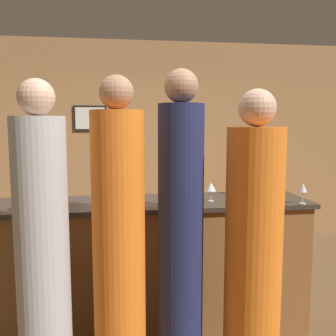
% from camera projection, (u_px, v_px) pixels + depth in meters
% --- Properties ---
extents(ground_plane, '(14.00, 14.00, 0.00)m').
position_uv_depth(ground_plane, '(149.00, 329.00, 3.08)').
color(ground_plane, brown).
extents(back_wall, '(8.00, 0.08, 2.80)m').
position_uv_depth(back_wall, '(133.00, 144.00, 5.22)').
color(back_wall, '#A37547').
rests_on(back_wall, ground_plane).
extents(bar_counter, '(2.56, 0.61, 1.07)m').
position_uv_depth(bar_counter, '(149.00, 266.00, 3.02)').
color(bar_counter, brown).
rests_on(bar_counter, ground_plane).
extents(bartender, '(0.35, 0.35, 1.86)m').
position_uv_depth(bartender, '(184.00, 204.00, 3.79)').
color(bartender, maroon).
rests_on(bartender, ground_plane).
extents(guest_0, '(0.28, 0.28, 2.00)m').
position_uv_depth(guest_0, '(181.00, 240.00, 2.33)').
color(guest_0, '#1E234C').
rests_on(guest_0, ground_plane).
extents(guest_1, '(0.31, 0.31, 1.96)m').
position_uv_depth(guest_1, '(119.00, 251.00, 2.24)').
color(guest_1, orange).
rests_on(guest_1, ground_plane).
extents(guest_2, '(0.31, 0.31, 1.93)m').
position_uv_depth(guest_2, '(43.00, 255.00, 2.20)').
color(guest_2, '#B2B2B7').
rests_on(guest_2, ground_plane).
extents(guest_3, '(0.35, 0.35, 1.88)m').
position_uv_depth(guest_3, '(253.00, 255.00, 2.30)').
color(guest_3, orange).
rests_on(guest_3, ground_plane).
extents(wine_bottle_0, '(0.07, 0.07, 0.27)m').
position_uv_depth(wine_bottle_0, '(245.00, 183.00, 3.19)').
color(wine_bottle_0, black).
rests_on(wine_bottle_0, bar_counter).
extents(wine_bottle_1, '(0.08, 0.08, 0.28)m').
position_uv_depth(wine_bottle_1, '(167.00, 191.00, 2.77)').
color(wine_bottle_1, black).
rests_on(wine_bottle_1, bar_counter).
extents(wine_glass_0, '(0.06, 0.06, 0.16)m').
position_uv_depth(wine_glass_0, '(257.00, 189.00, 2.83)').
color(wine_glass_0, silver).
rests_on(wine_glass_0, bar_counter).
extents(wine_glass_1, '(0.08, 0.08, 0.15)m').
position_uv_depth(wine_glass_1, '(211.00, 187.00, 2.94)').
color(wine_glass_1, silver).
rests_on(wine_glass_1, bar_counter).
extents(wine_glass_2, '(0.08, 0.08, 0.16)m').
position_uv_depth(wine_glass_2, '(138.00, 192.00, 2.71)').
color(wine_glass_2, silver).
rests_on(wine_glass_2, bar_counter).
extents(wine_glass_3, '(0.06, 0.06, 0.16)m').
position_uv_depth(wine_glass_3, '(303.00, 188.00, 2.85)').
color(wine_glass_3, silver).
rests_on(wine_glass_3, bar_counter).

